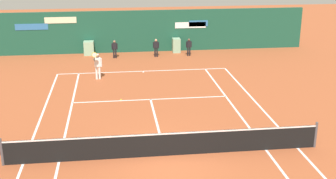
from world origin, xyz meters
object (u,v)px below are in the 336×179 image
Objects in this scene: player_on_baseline at (98,64)px; ball_kid_right_post at (156,47)px; ball_kid_centre_post at (189,46)px; tennis_ball_by_sideline at (121,100)px; ball_kid_left_post at (115,48)px.

player_on_baseline is 1.39× the size of ball_kid_right_post.
player_on_baseline reaches higher than ball_kid_right_post.
ball_kid_centre_post is (2.35, -0.00, -0.02)m from ball_kid_right_post.
tennis_ball_by_sideline is (-5.06, -8.76, -0.69)m from ball_kid_centre_post.
ball_kid_left_post is 18.66× the size of tennis_ball_by_sideline.
ball_kid_centre_post is at bearing -179.98° from ball_kid_left_post.
tennis_ball_by_sideline is (-2.71, -8.76, -0.71)m from ball_kid_right_post.
ball_kid_centre_post is 18.42× the size of tennis_ball_by_sideline.
ball_kid_right_post is 1.03× the size of ball_kid_centre_post.
ball_kid_centre_post is at bearing 60.00° from tennis_ball_by_sideline.
ball_kid_right_post is (3.95, 4.91, -0.19)m from player_on_baseline.
player_on_baseline is 7.99m from ball_kid_centre_post.
ball_kid_right_post reaches higher than ball_kid_centre_post.
ball_kid_centre_post is 10.14m from tennis_ball_by_sideline.
ball_kid_right_post reaches higher than ball_kid_left_post.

